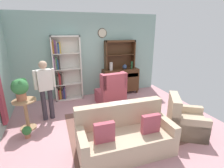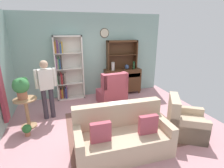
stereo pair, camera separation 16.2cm
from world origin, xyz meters
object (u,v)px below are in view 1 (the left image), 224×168
couch_floral (124,136)px  potted_plant_large (20,88)px  potted_plant_small (27,131)px  sideboard (120,80)px  armchair_floral (184,122)px  vase_round (125,67)px  person_reading (45,86)px  coffee_table (119,112)px  sideboard_hutch (120,51)px  vase_tall (111,66)px  bookshelf (65,70)px  book_stack (115,110)px  plant_stand (26,111)px  bottle_wine (132,65)px  wingback_chair (111,93)px

couch_floral → potted_plant_large: size_ratio=3.61×
couch_floral → potted_plant_small: size_ratio=6.71×
sideboard → armchair_floral: bearing=-82.5°
vase_round → person_reading: bearing=-157.6°
couch_floral → coffee_table: couch_floral is taller
sideboard_hutch → couch_floral: sideboard_hutch is taller
potted_plant_small → person_reading: size_ratio=0.17×
armchair_floral → potted_plant_large: potted_plant_large is taller
vase_tall → armchair_floral: 3.02m
person_reading → vase_round: bearing=22.4°
sideboard_hutch → sideboard: bearing=-90.0°
armchair_floral → potted_plant_large: size_ratio=2.10×
bookshelf → book_stack: (0.91, -2.25, -0.55)m
armchair_floral → potted_plant_small: size_ratio=3.90×
couch_floral → potted_plant_small: bearing=149.5°
vase_tall → coffee_table: size_ratio=0.35×
couch_floral → plant_stand: size_ratio=2.48×
potted_plant_small → potted_plant_large: bearing=98.2°
vase_tall → potted_plant_small: size_ratio=1.04×
vase_tall → armchair_floral: bearing=-74.7°
person_reading → armchair_floral: bearing=-30.8°
coffee_table → bookshelf: bearing=115.8°
bottle_wine → wingback_chair: bearing=-144.3°
sideboard_hutch → wingback_chair: sideboard_hutch is taller
vase_round → wingback_chair: (-0.78, -0.77, -0.62)m
sideboard → armchair_floral: sideboard is taller
person_reading → book_stack: 1.85m
armchair_floral → person_reading: (-2.91, 1.73, 0.62)m
sideboard → bookshelf: bearing=177.5°
bookshelf → person_reading: bookshelf is taller
wingback_chair → potted_plant_large: size_ratio=2.08×
vase_round → coffee_table: size_ratio=0.21×
wingback_chair → person_reading: bearing=-170.1°
vase_tall → plant_stand: (-2.61, -1.40, -0.61)m
coffee_table → sideboard: bearing=66.9°
vase_tall → wingback_chair: (-0.26, -0.76, -0.68)m
vase_round → bottle_wine: 0.27m
vase_tall → book_stack: bearing=-107.0°
book_stack → couch_floral: bearing=-97.6°
vase_round → coffee_table: 2.35m
sideboard_hutch → plant_stand: sideboard_hutch is taller
wingback_chair → plant_stand: bearing=-164.6°
sideboard_hutch → book_stack: (-1.03, -2.27, -1.09)m
vase_tall → potted_plant_small: bearing=-144.9°
sideboard_hutch → potted_plant_small: 3.86m
person_reading → book_stack: person_reading is taller
wingback_chair → plant_stand: wingback_chair is taller
potted_plant_large → sideboard: bearing=25.7°
sideboard_hutch → bookshelf: bearing=-179.3°
couch_floral → person_reading: size_ratio=1.17×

